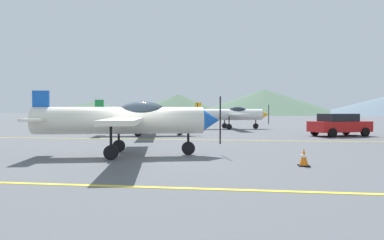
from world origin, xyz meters
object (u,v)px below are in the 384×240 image
airplane_near (127,119)px  airplane_far (232,114)px  airplane_mid (146,115)px  car_sedan (339,124)px  traffic_cone_front (304,157)px

airplane_near → airplane_far: size_ratio=1.00×
airplane_mid → airplane_far: bearing=56.2°
airplane_far → car_sedan: bearing=-46.4°
airplane_mid → traffic_cone_front: 15.04m
airplane_near → airplane_mid: same height
traffic_cone_front → airplane_near: bearing=166.0°
airplane_mid → car_sedan: size_ratio=1.89×
airplane_mid → car_sedan: airplane_mid is taller
car_sedan → airplane_far: bearing=133.6°
airplane_near → airplane_mid: (-2.12, 10.54, 0.00)m
airplane_near → traffic_cone_front: bearing=-14.0°
airplane_near → car_sedan: 16.71m
airplane_near → car_sedan: bearing=44.6°
airplane_far → car_sedan: size_ratio=1.88×
airplane_far → car_sedan: 11.27m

